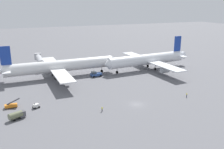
{
  "coord_description": "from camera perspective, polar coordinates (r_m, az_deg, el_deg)",
  "views": [
    {
      "loc": [
        -38.85,
        -69.98,
        33.84
      ],
      "look_at": [
        1.28,
        24.82,
        4.0
      ],
      "focal_mm": 39.73,
      "sensor_mm": 36.0,
      "label": 1
    }
  ],
  "objects": [
    {
      "name": "airliner_being_pushed",
      "position": [
        131.25,
        8.15,
        3.42
      ],
      "size": [
        49.41,
        49.32,
        16.4
      ],
      "color": "white",
      "rests_on": "ground"
    },
    {
      "name": "jet_bridge",
      "position": [
        140.79,
        -16.42,
        3.47
      ],
      "size": [
        3.92,
        20.26,
        6.29
      ],
      "color": "#B7B7BC",
      "rests_on": "ground"
    },
    {
      "name": "ground_crew_wing_walker_right",
      "position": [
        96.83,
        16.82,
        -4.47
      ],
      "size": [
        0.36,
        0.47,
        1.65
      ],
      "color": "#2D3351",
      "rests_on": "ground"
    },
    {
      "name": "airliner_at_gate_left",
      "position": [
        118.75,
        -11.81,
        1.91
      ],
      "size": [
        56.25,
        49.3,
        16.25
      ],
      "color": "white",
      "rests_on": "ground"
    },
    {
      "name": "pushback_tug",
      "position": [
        118.21,
        -3.76,
        0.1
      ],
      "size": [
        8.38,
        3.43,
        2.84
      ],
      "color": "#2D4C8C",
      "rests_on": "ground"
    },
    {
      "name": "gse_fuel_bowser_stubby",
      "position": [
        80.87,
        -20.99,
        -8.68
      ],
      "size": [
        5.24,
        3.67,
        2.4
      ],
      "color": "#666B4C",
      "rests_on": "ground"
    },
    {
      "name": "gse_belt_loader_portside",
      "position": [
        90.1,
        -22.19,
        -6.6
      ],
      "size": [
        4.92,
        1.81,
        3.02
      ],
      "color": "orange",
      "rests_on": "ground"
    },
    {
      "name": "ground_plane",
      "position": [
        86.9,
        5.65,
        -6.84
      ],
      "size": [
        600.0,
        600.0,
        0.0
      ],
      "primitive_type": "plane",
      "color": "slate"
    },
    {
      "name": "ground_crew_marshaller_foreground",
      "position": [
        80.87,
        -2.3,
        -7.93
      ],
      "size": [
        0.47,
        0.36,
        1.61
      ],
      "color": "black",
      "rests_on": "ground"
    },
    {
      "name": "gse_gpu_cart_small",
      "position": [
        87.07,
        -17.08,
        -6.9
      ],
      "size": [
        2.56,
        2.29,
        1.9
      ],
      "color": "silver",
      "rests_on": "ground"
    }
  ]
}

